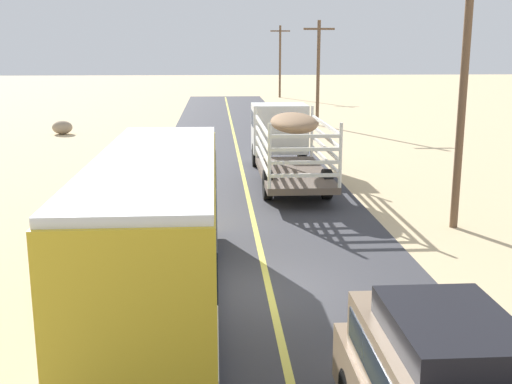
% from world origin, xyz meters
% --- Properties ---
extents(ground_plane, '(240.00, 240.00, 0.00)m').
position_xyz_m(ground_plane, '(0.00, 0.00, 0.00)').
color(ground_plane, '#CCB284').
extents(road_surface, '(8.00, 120.00, 0.02)m').
position_xyz_m(road_surface, '(0.00, 0.00, 0.01)').
color(road_surface, '#38383D').
rests_on(road_surface, ground).
extents(road_centre_line, '(0.16, 117.60, 0.00)m').
position_xyz_m(road_centre_line, '(0.00, 0.00, 0.02)').
color(road_centre_line, '#D8CC4C').
rests_on(road_centre_line, road_surface).
extents(livestock_truck, '(2.53, 9.70, 3.02)m').
position_xyz_m(livestock_truck, '(1.78, 13.36, 1.79)').
color(livestock_truck, silver).
rests_on(livestock_truck, road_surface).
extents(bus, '(2.54, 10.00, 3.21)m').
position_xyz_m(bus, '(-2.44, -0.38, 1.75)').
color(bus, gold).
rests_on(bus, road_surface).
extents(power_pole_near, '(2.20, 0.24, 7.51)m').
position_xyz_m(power_pole_near, '(6.17, 4.89, 4.04)').
color(power_pole_near, brown).
rests_on(power_pole_near, ground).
extents(power_pole_mid, '(2.20, 0.24, 7.37)m').
position_xyz_m(power_pole_mid, '(6.17, 31.56, 3.97)').
color(power_pole_mid, brown).
rests_on(power_pole_mid, ground).
extents(power_pole_far, '(2.20, 0.24, 7.93)m').
position_xyz_m(power_pole_far, '(6.17, 58.24, 4.25)').
color(power_pole_far, brown).
rests_on(power_pole_far, ground).
extents(boulder_near_shoulder, '(1.28, 1.21, 0.87)m').
position_xyz_m(boulder_near_shoulder, '(-11.10, 27.87, 0.44)').
color(boulder_near_shoulder, gray).
rests_on(boulder_near_shoulder, ground).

